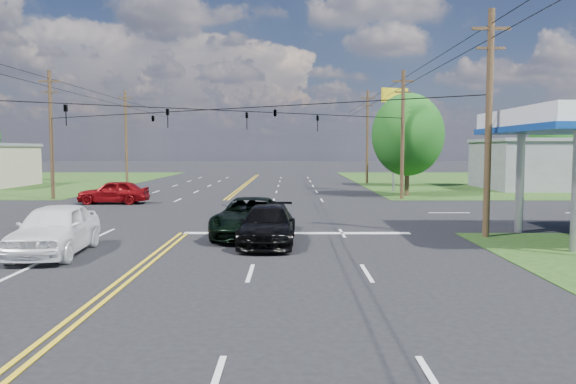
{
  "coord_description": "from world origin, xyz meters",
  "views": [
    {
      "loc": [
        4.7,
        -20.61,
        3.74
      ],
      "look_at": [
        4.6,
        6.0,
        1.69
      ],
      "focal_mm": 35.0,
      "sensor_mm": 36.0,
      "label": 1
    }
  ],
  "objects_px": {
    "pole_ne": "(403,133)",
    "pickup_dkgreen": "(250,217)",
    "pole_nw": "(51,133)",
    "pickup_white": "(55,229)",
    "suv_black": "(268,225)",
    "pole_left_far": "(126,136)",
    "pole_se": "(489,121)",
    "tree_right_a": "(408,135)",
    "retail_ne": "(560,165)",
    "tree_right_b": "(407,144)",
    "tree_far_r": "(554,142)",
    "pole_right_far": "(367,136)"
  },
  "relations": [
    {
      "from": "pole_right_far",
      "to": "suv_black",
      "type": "xyz_separation_m",
      "value": [
        -9.18,
        -38.83,
        -4.42
      ]
    },
    {
      "from": "pole_se",
      "to": "pickup_dkgreen",
      "type": "distance_m",
      "value": 10.8
    },
    {
      "from": "pole_left_far",
      "to": "tree_right_b",
      "type": "bearing_deg",
      "value": -7.72
    },
    {
      "from": "pickup_dkgreen",
      "to": "pole_se",
      "type": "bearing_deg",
      "value": 3.08
    },
    {
      "from": "tree_right_a",
      "to": "pickup_white",
      "type": "distance_m",
      "value": 30.81
    },
    {
      "from": "pole_left_far",
      "to": "pickup_white",
      "type": "distance_m",
      "value": 42.22
    },
    {
      "from": "pole_nw",
      "to": "pickup_white",
      "type": "distance_m",
      "value": 24.19
    },
    {
      "from": "tree_far_r",
      "to": "pole_ne",
      "type": "bearing_deg",
      "value": -135.0
    },
    {
      "from": "pole_nw",
      "to": "tree_right_b",
      "type": "height_order",
      "value": "pole_nw"
    },
    {
      "from": "pole_right_far",
      "to": "pickup_dkgreen",
      "type": "height_order",
      "value": "pole_right_far"
    },
    {
      "from": "tree_right_a",
      "to": "retail_ne",
      "type": "bearing_deg",
      "value": 26.57
    },
    {
      "from": "suv_black",
      "to": "tree_far_r",
      "type": "bearing_deg",
      "value": 55.25
    },
    {
      "from": "retail_ne",
      "to": "pickup_white",
      "type": "relative_size",
      "value": 2.63
    },
    {
      "from": "tree_right_b",
      "to": "tree_far_r",
      "type": "bearing_deg",
      "value": 18.92
    },
    {
      "from": "pole_se",
      "to": "tree_right_a",
      "type": "bearing_deg",
      "value": 87.27
    },
    {
      "from": "pole_left_far",
      "to": "pickup_dkgreen",
      "type": "distance_m",
      "value": 40.4
    },
    {
      "from": "tree_right_a",
      "to": "pickup_white",
      "type": "xyz_separation_m",
      "value": [
        -17.65,
        -24.95,
        -3.96
      ]
    },
    {
      "from": "suv_black",
      "to": "pickup_white",
      "type": "relative_size",
      "value": 0.97
    },
    {
      "from": "retail_ne",
      "to": "pickup_white",
      "type": "height_order",
      "value": "retail_ne"
    },
    {
      "from": "pole_ne",
      "to": "tree_right_a",
      "type": "bearing_deg",
      "value": 71.57
    },
    {
      "from": "pole_ne",
      "to": "pickup_dkgreen",
      "type": "height_order",
      "value": "pole_ne"
    },
    {
      "from": "pole_nw",
      "to": "pole_left_far",
      "type": "relative_size",
      "value": 0.95
    },
    {
      "from": "suv_black",
      "to": "tree_right_a",
      "type": "bearing_deg",
      "value": 67.68
    },
    {
      "from": "tree_right_b",
      "to": "tree_far_r",
      "type": "xyz_separation_m",
      "value": [
        17.5,
        6.0,
        0.33
      ]
    },
    {
      "from": "pole_ne",
      "to": "pickup_white",
      "type": "height_order",
      "value": "pole_ne"
    },
    {
      "from": "pole_nw",
      "to": "tree_right_b",
      "type": "bearing_deg",
      "value": 26.95
    },
    {
      "from": "pickup_white",
      "to": "retail_ne",
      "type": "bearing_deg",
      "value": 40.12
    },
    {
      "from": "suv_black",
      "to": "retail_ne",
      "type": "bearing_deg",
      "value": 51.38
    },
    {
      "from": "tree_right_a",
      "to": "tree_right_b",
      "type": "distance_m",
      "value": 12.27
    },
    {
      "from": "pole_nw",
      "to": "suv_black",
      "type": "relative_size",
      "value": 1.84
    },
    {
      "from": "pole_ne",
      "to": "pickup_dkgreen",
      "type": "xyz_separation_m",
      "value": [
        -10.0,
        -17.84,
        -4.09
      ]
    },
    {
      "from": "tree_right_b",
      "to": "pickup_white",
      "type": "xyz_separation_m",
      "value": [
        -20.15,
        -36.95,
        -3.31
      ]
    },
    {
      "from": "pole_se",
      "to": "pole_ne",
      "type": "xyz_separation_m",
      "value": [
        0.0,
        18.0,
        0.0
      ]
    },
    {
      "from": "retail_ne",
      "to": "tree_right_b",
      "type": "distance_m",
      "value": 14.22
    },
    {
      "from": "pole_left_far",
      "to": "suv_black",
      "type": "height_order",
      "value": "pole_left_far"
    },
    {
      "from": "tree_right_b",
      "to": "suv_black",
      "type": "xyz_separation_m",
      "value": [
        -12.68,
        -34.83,
        -3.47
      ]
    },
    {
      "from": "pole_ne",
      "to": "tree_far_r",
      "type": "xyz_separation_m",
      "value": [
        21.0,
        21.0,
        -0.37
      ]
    },
    {
      "from": "retail_ne",
      "to": "tree_far_r",
      "type": "xyz_separation_m",
      "value": [
        4.0,
        10.0,
        2.34
      ]
    },
    {
      "from": "pole_se",
      "to": "tree_right_b",
      "type": "distance_m",
      "value": 33.19
    },
    {
      "from": "pole_se",
      "to": "pole_left_far",
      "type": "relative_size",
      "value": 0.95
    },
    {
      "from": "tree_right_b",
      "to": "pole_se",
      "type": "bearing_deg",
      "value": -96.05
    },
    {
      "from": "suv_black",
      "to": "pickup_white",
      "type": "xyz_separation_m",
      "value": [
        -7.46,
        -2.12,
        0.16
      ]
    },
    {
      "from": "tree_right_a",
      "to": "tree_far_r",
      "type": "xyz_separation_m",
      "value": [
        20.0,
        18.0,
        -0.33
      ]
    },
    {
      "from": "pole_nw",
      "to": "pole_right_far",
      "type": "height_order",
      "value": "pole_right_far"
    },
    {
      "from": "pole_left_far",
      "to": "tree_right_a",
      "type": "bearing_deg",
      "value": -30.65
    },
    {
      "from": "retail_ne",
      "to": "pole_ne",
      "type": "bearing_deg",
      "value": -147.09
    },
    {
      "from": "pole_nw",
      "to": "pole_ne",
      "type": "bearing_deg",
      "value": 0.0
    },
    {
      "from": "pickup_dkgreen",
      "to": "pole_ne",
      "type": "bearing_deg",
      "value": 64.72
    },
    {
      "from": "pole_se",
      "to": "pole_nw",
      "type": "bearing_deg",
      "value": 145.3
    },
    {
      "from": "pole_se",
      "to": "pickup_dkgreen",
      "type": "xyz_separation_m",
      "value": [
        -10.0,
        0.16,
        -4.09
      ]
    }
  ]
}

